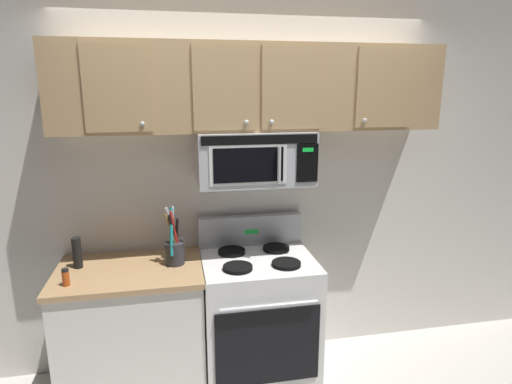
# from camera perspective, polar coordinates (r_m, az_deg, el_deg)

# --- Properties ---
(back_wall) EXTENTS (5.20, 0.10, 2.70)m
(back_wall) POSITION_cam_1_polar(r_m,az_deg,el_deg) (3.14, -1.06, 1.28)
(back_wall) COLOR silver
(back_wall) RESTS_ON ground_plane
(stove_range) EXTENTS (0.76, 0.69, 1.12)m
(stove_range) POSITION_cam_1_polar(r_m,az_deg,el_deg) (3.12, 0.24, -16.22)
(stove_range) COLOR white
(stove_range) RESTS_ON ground_plane
(over_range_microwave) EXTENTS (0.76, 0.43, 0.35)m
(over_range_microwave) POSITION_cam_1_polar(r_m,az_deg,el_deg) (2.85, -0.20, 4.63)
(over_range_microwave) COLOR #B7BABF
(upper_cabinets) EXTENTS (2.50, 0.36, 0.55)m
(upper_cabinets) POSITION_cam_1_polar(r_m,az_deg,el_deg) (2.85, -0.33, 13.70)
(upper_cabinets) COLOR tan
(counter_segment) EXTENTS (0.93, 0.65, 0.90)m
(counter_segment) POSITION_cam_1_polar(r_m,az_deg,el_deg) (3.10, -15.92, -17.34)
(counter_segment) COLOR white
(counter_segment) RESTS_ON ground_plane
(utensil_crock_charcoal) EXTENTS (0.12, 0.13, 0.39)m
(utensil_crock_charcoal) POSITION_cam_1_polar(r_m,az_deg,el_deg) (2.86, -10.80, -7.27)
(utensil_crock_charcoal) COLOR #2D2D33
(utensil_crock_charcoal) RESTS_ON counter_segment
(salt_shaker) EXTENTS (0.04, 0.04, 0.11)m
(salt_shaker) POSITION_cam_1_polar(r_m,az_deg,el_deg) (3.04, -9.89, -7.07)
(salt_shaker) COLOR white
(salt_shaker) RESTS_ON counter_segment
(pepper_mill) EXTENTS (0.06, 0.06, 0.20)m
(pepper_mill) POSITION_cam_1_polar(r_m,az_deg,el_deg) (2.99, -22.71, -7.48)
(pepper_mill) COLOR black
(pepper_mill) RESTS_ON counter_segment
(spice_jar) EXTENTS (0.04, 0.04, 0.10)m
(spice_jar) POSITION_cam_1_polar(r_m,az_deg,el_deg) (2.77, -23.99, -10.34)
(spice_jar) COLOR #C64C19
(spice_jar) RESTS_ON counter_segment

